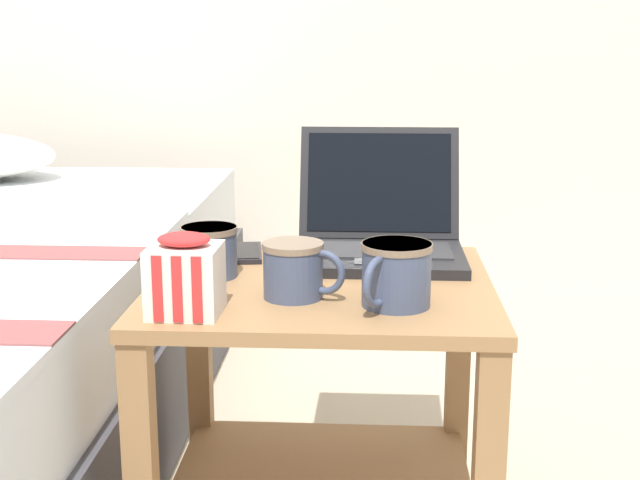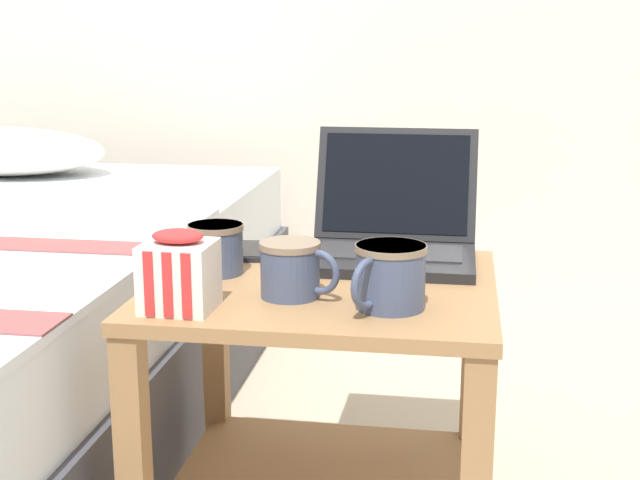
{
  "view_description": "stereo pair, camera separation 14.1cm",
  "coord_description": "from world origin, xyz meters",
  "px_view_note": "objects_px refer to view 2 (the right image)",
  "views": [
    {
      "loc": [
        0.08,
        -1.41,
        0.9
      ],
      "look_at": [
        0.0,
        -0.04,
        0.57
      ],
      "focal_mm": 50.0,
      "sensor_mm": 36.0,
      "label": 1
    },
    {
      "loc": [
        0.22,
        -1.39,
        0.9
      ],
      "look_at": [
        0.0,
        -0.04,
        0.57
      ],
      "focal_mm": 50.0,
      "sensor_mm": 36.0,
      "label": 2
    }
  ],
  "objects_px": {
    "snack_bag": "(179,273)",
    "cell_phone": "(255,251)",
    "mug_front_right": "(389,273)",
    "mug_mid_center": "(292,266)",
    "laptop": "(391,233)",
    "mug_front_left": "(215,246)"
  },
  "relations": [
    {
      "from": "cell_phone",
      "to": "snack_bag",
      "type": "bearing_deg",
      "value": -95.45
    },
    {
      "from": "snack_bag",
      "to": "mug_front_right",
      "type": "bearing_deg",
      "value": 9.95
    },
    {
      "from": "mug_front_right",
      "to": "mug_mid_center",
      "type": "relative_size",
      "value": 1.06
    },
    {
      "from": "laptop",
      "to": "mug_mid_center",
      "type": "distance_m",
      "value": 0.3
    },
    {
      "from": "mug_mid_center",
      "to": "mug_front_left",
      "type": "bearing_deg",
      "value": 144.1
    },
    {
      "from": "laptop",
      "to": "mug_front_right",
      "type": "distance_m",
      "value": 0.3
    },
    {
      "from": "laptop",
      "to": "mug_mid_center",
      "type": "height_order",
      "value": "laptop"
    },
    {
      "from": "laptop",
      "to": "mug_mid_center",
      "type": "xyz_separation_m",
      "value": [
        -0.13,
        -0.27,
        0.0
      ]
    },
    {
      "from": "mug_mid_center",
      "to": "mug_front_right",
      "type": "bearing_deg",
      "value": -12.52
    },
    {
      "from": "mug_front_left",
      "to": "cell_phone",
      "type": "height_order",
      "value": "mug_front_left"
    },
    {
      "from": "laptop",
      "to": "mug_front_right",
      "type": "xyz_separation_m",
      "value": [
        0.02,
        -0.3,
        0.01
      ]
    },
    {
      "from": "mug_mid_center",
      "to": "cell_phone",
      "type": "distance_m",
      "value": 0.29
    },
    {
      "from": "mug_front_left",
      "to": "laptop",
      "type": "bearing_deg",
      "value": 28.59
    },
    {
      "from": "mug_front_right",
      "to": "cell_phone",
      "type": "distance_m",
      "value": 0.4
    },
    {
      "from": "snack_bag",
      "to": "cell_phone",
      "type": "bearing_deg",
      "value": 84.55
    },
    {
      "from": "cell_phone",
      "to": "mug_front_left",
      "type": "bearing_deg",
      "value": -103.19
    },
    {
      "from": "mug_front_left",
      "to": "snack_bag",
      "type": "relative_size",
      "value": 1.06
    },
    {
      "from": "mug_front_left",
      "to": "cell_phone",
      "type": "bearing_deg",
      "value": 76.81
    },
    {
      "from": "laptop",
      "to": "mug_front_left",
      "type": "xyz_separation_m",
      "value": [
        -0.29,
        -0.16,
        0.0
      ]
    },
    {
      "from": "mug_front_left",
      "to": "snack_bag",
      "type": "xyz_separation_m",
      "value": [
        0.0,
        -0.2,
        0.01
      ]
    },
    {
      "from": "mug_mid_center",
      "to": "laptop",
      "type": "bearing_deg",
      "value": 63.72
    },
    {
      "from": "mug_mid_center",
      "to": "cell_phone",
      "type": "xyz_separation_m",
      "value": [
        -0.12,
        0.26,
        -0.04
      ]
    }
  ]
}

